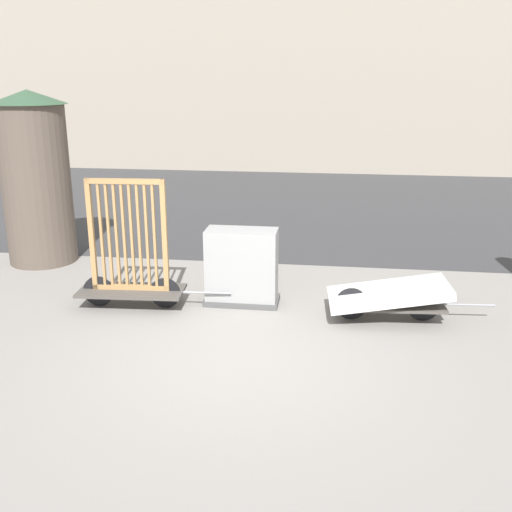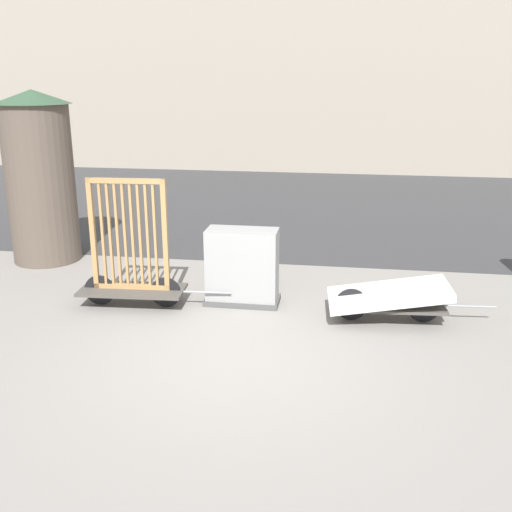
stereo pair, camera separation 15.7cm
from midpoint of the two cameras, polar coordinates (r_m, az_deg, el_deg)
ground_plane at (r=7.32m, az=-2.18°, el=-9.84°), size 60.00×60.00×0.00m
road_strip at (r=15.63m, az=3.28°, el=4.94°), size 56.00×10.08×0.01m
building_facade at (r=22.39m, az=5.06°, el=22.57°), size 48.00×4.00×10.85m
bike_cart_with_bedframe at (r=8.86m, az=-12.38°, el=-0.86°), size 2.25×0.73×1.90m
bike_cart_with_mattress at (r=8.47m, az=11.95°, el=-3.75°), size 2.31×0.95×0.57m
utility_cabinet at (r=8.83m, az=-1.88°, el=-1.29°), size 1.10×0.53×1.13m
advertising_column at (r=11.32m, az=-20.62°, el=7.06°), size 1.33×1.33×3.03m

